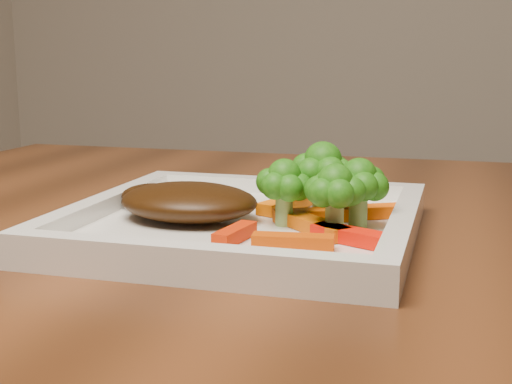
# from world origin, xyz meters

# --- Properties ---
(plate) EXTENTS (0.27, 0.27, 0.01)m
(plate) POSITION_xyz_m (-0.45, 0.04, 0.76)
(plate) COLOR white
(plate) RESTS_ON dining_table
(steak) EXTENTS (0.12, 0.10, 0.03)m
(steak) POSITION_xyz_m (-0.49, 0.03, 0.78)
(steak) COLOR #391E08
(steak) RESTS_ON plate
(broccoli_0) EXTENTS (0.07, 0.07, 0.07)m
(broccoli_0) POSITION_xyz_m (-0.39, 0.07, 0.80)
(broccoli_0) COLOR #2D6A11
(broccoli_0) RESTS_ON plate
(broccoli_1) EXTENTS (0.06, 0.06, 0.06)m
(broccoli_1) POSITION_xyz_m (-0.36, 0.04, 0.79)
(broccoli_1) COLOR #1E6F12
(broccoli_1) RESTS_ON plate
(broccoli_2) EXTENTS (0.06, 0.06, 0.06)m
(broccoli_2) POSITION_xyz_m (-0.37, 0.02, 0.79)
(broccoli_2) COLOR #1B6410
(broccoli_2) RESTS_ON plate
(broccoli_3) EXTENTS (0.06, 0.06, 0.06)m
(broccoli_3) POSITION_xyz_m (-0.42, 0.03, 0.79)
(broccoli_3) COLOR #397313
(broccoli_3) RESTS_ON plate
(carrot_0) EXTENTS (0.06, 0.02, 0.01)m
(carrot_0) POSITION_xyz_m (-0.39, -0.03, 0.77)
(carrot_0) COLOR #CE4103
(carrot_0) RESTS_ON plate
(carrot_1) EXTENTS (0.07, 0.04, 0.01)m
(carrot_1) POSITION_xyz_m (-0.35, -0.01, 0.77)
(carrot_1) COLOR red
(carrot_1) RESTS_ON plate
(carrot_2) EXTENTS (0.02, 0.05, 0.01)m
(carrot_2) POSITION_xyz_m (-0.44, -0.02, 0.77)
(carrot_2) COLOR red
(carrot_2) RESTS_ON plate
(carrot_3) EXTENTS (0.06, 0.05, 0.01)m
(carrot_3) POSITION_xyz_m (-0.35, 0.08, 0.77)
(carrot_3) COLOR #FF5804
(carrot_3) RESTS_ON plate
(carrot_4) EXTENTS (0.04, 0.07, 0.01)m
(carrot_4) POSITION_xyz_m (-0.43, 0.09, 0.77)
(carrot_4) COLOR #FF6A04
(carrot_4) RESTS_ON plate
(carrot_5) EXTENTS (0.06, 0.06, 0.01)m
(carrot_5) POSITION_xyz_m (-0.38, 0.01, 0.77)
(carrot_5) COLOR #D15403
(carrot_5) RESTS_ON plate
(carrot_6) EXTENTS (0.06, 0.04, 0.01)m
(carrot_6) POSITION_xyz_m (-0.40, 0.05, 0.77)
(carrot_6) COLOR #F25A03
(carrot_6) RESTS_ON plate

